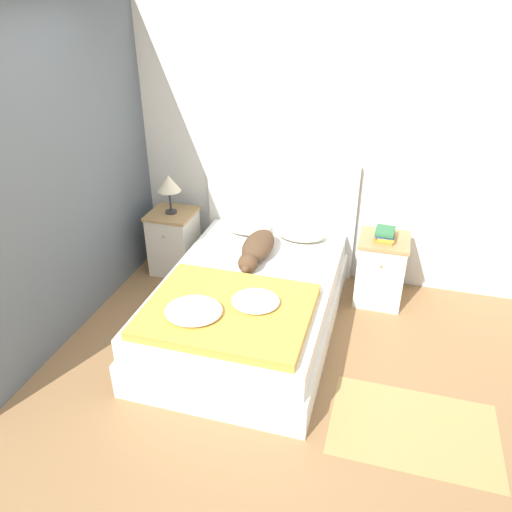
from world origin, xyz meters
TOP-DOWN VIEW (x-y plane):
  - ground_plane at (0.00, 0.00)m, footprint 16.00×16.00m
  - wall_back at (0.00, 2.13)m, footprint 9.00×0.06m
  - wall_side_left at (-1.45, 1.05)m, footprint 0.06×3.10m
  - bed at (-0.04, 1.00)m, footprint 1.37×2.07m
  - headboard at (-0.04, 2.06)m, footprint 1.45×0.06m
  - nightstand_left at (-1.04, 1.75)m, footprint 0.43×0.44m
  - nightstand_right at (0.97, 1.75)m, footprint 0.43×0.44m
  - pillow_left at (-0.29, 1.82)m, footprint 0.47×0.33m
  - pillow_right at (0.22, 1.82)m, footprint 0.47×0.33m
  - quilt at (-0.04, 0.49)m, footprint 1.17×0.95m
  - dog at (-0.07, 1.37)m, footprint 0.25×0.77m
  - book_stack at (0.97, 1.73)m, footprint 0.18×0.24m
  - table_lamp at (-1.04, 1.75)m, footprint 0.22×0.22m
  - rug at (1.32, 0.26)m, footprint 1.08×0.72m

SIDE VIEW (x-z plane):
  - ground_plane at x=0.00m, z-range 0.00..0.00m
  - rug at x=1.32m, z-range 0.00..0.00m
  - bed at x=-0.04m, z-range 0.00..0.49m
  - nightstand_left at x=-1.04m, z-range 0.00..0.63m
  - nightstand_right at x=0.97m, z-range 0.00..0.63m
  - quilt at x=-0.04m, z-range 0.47..0.60m
  - pillow_left at x=-0.29m, z-range 0.49..0.61m
  - pillow_right at x=0.22m, z-range 0.49..0.61m
  - dog at x=-0.07m, z-range 0.49..0.66m
  - headboard at x=-0.04m, z-range 0.02..1.18m
  - book_stack at x=0.97m, z-range 0.63..0.73m
  - table_lamp at x=-1.04m, z-range 0.73..1.11m
  - wall_back at x=0.00m, z-range 0.00..2.55m
  - wall_side_left at x=-1.45m, z-range 0.00..2.55m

